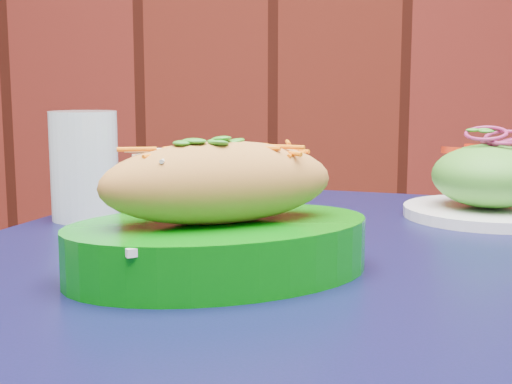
{
  "coord_description": "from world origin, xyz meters",
  "views": [
    {
      "loc": [
        0.31,
        0.83,
        0.9
      ],
      "look_at": [
        0.32,
        1.44,
        0.81
      ],
      "focal_mm": 50.0,
      "sensor_mm": 36.0,
      "label": 1
    }
  ],
  "objects": [
    {
      "name": "salad_plate",
      "position": [
        0.59,
        1.63,
        0.79
      ],
      "size": [
        0.19,
        0.19,
        0.1
      ],
      "rotation": [
        0.0,
        0.0,
        -0.24
      ],
      "color": "white",
      "rests_on": "cafe_table"
    },
    {
      "name": "cafe_table",
      "position": [
        0.42,
        1.42,
        0.66
      ],
      "size": [
        1.02,
        1.02,
        0.75
      ],
      "rotation": [
        0.0,
        0.0,
        -0.34
      ],
      "color": "black",
      "rests_on": "ground"
    },
    {
      "name": "water_glass",
      "position": [
        0.13,
        1.63,
        0.81
      ],
      "size": [
        0.08,
        0.08,
        0.12
      ],
      "primitive_type": "cylinder",
      "color": "silver",
      "rests_on": "cafe_table"
    },
    {
      "name": "banh_mi_basket",
      "position": [
        0.29,
        1.39,
        0.79
      ],
      "size": [
        0.29,
        0.24,
        0.12
      ],
      "rotation": [
        0.0,
        0.0,
        0.38
      ],
      "color": "#037008",
      "rests_on": "cafe_table"
    }
  ]
}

